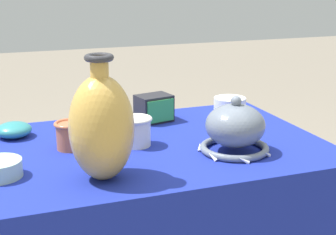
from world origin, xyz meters
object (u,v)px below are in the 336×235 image
Objects in this scene: bowl_shallow_teal at (14,130)px; vase_tall_bulbous at (102,127)px; pot_squat_porcelain at (230,105)px; cup_wide_terracotta at (70,134)px; cup_wide_ivory at (136,130)px; vase_dome_bell at (235,130)px; mosaic_tile_box at (154,108)px.

vase_tall_bulbous is at bearing -66.29° from bowl_shallow_teal.
bowl_shallow_teal is at bearing -177.97° from pot_squat_porcelain.
vase_tall_bulbous is at bearing -142.22° from pot_squat_porcelain.
pot_squat_porcelain is at bearing 17.66° from cup_wide_terracotta.
cup_wide_terracotta is 0.95× the size of cup_wide_ivory.
cup_wide_ivory is at bearing 55.11° from vase_tall_bulbous.
vase_dome_bell is 2.18× the size of cup_wide_ivory.
vase_tall_bulbous is 1.48× the size of vase_dome_bell.
pot_squat_porcelain is at bearing 37.78° from vase_tall_bulbous.
pot_squat_porcelain is 1.20× the size of cup_wide_ivory.
cup_wide_terracotta is at bearing 169.13° from cup_wide_ivory.
vase_dome_bell is 1.63× the size of mosaic_tile_box.
vase_tall_bulbous is 0.30m from cup_wide_ivory.
vase_dome_bell is at bearing -23.10° from cup_wide_terracotta.
cup_wide_ivory is at bearing -151.51° from pot_squat_porcelain.
cup_wide_ivory reaches higher than cup_wide_terracotta.
bowl_shallow_teal is (-0.63, 0.38, -0.05)m from vase_dome_bell.
mosaic_tile_box is at bearing 57.13° from vase_tall_bulbous.
pot_squat_porcelain reaches higher than bowl_shallow_teal.
mosaic_tile_box reaches higher than cup_wide_terracotta.
bowl_shallow_teal is at bearing 169.86° from mosaic_tile_box.
cup_wide_terracotta is at bearing -162.34° from pot_squat_porcelain.
vase_dome_bell reaches higher than cup_wide_ivory.
mosaic_tile_box is at bearing -177.88° from pot_squat_porcelain.
pot_squat_porcelain is (0.32, 0.01, -0.02)m from mosaic_tile_box.
vase_dome_bell is at bearing -114.91° from pot_squat_porcelain.
cup_wide_ivory is at bearing -10.87° from cup_wide_terracotta.
cup_wide_terracotta is at bearing 98.34° from vase_tall_bulbous.
mosaic_tile_box is at bearing 107.60° from vase_dome_bell.
vase_dome_bell reaches higher than bowl_shallow_teal.
vase_tall_bulbous is 0.80m from pot_squat_porcelain.
cup_wide_ivory is (0.36, -0.22, 0.03)m from bowl_shallow_teal.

